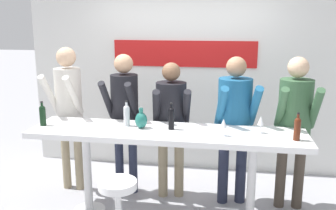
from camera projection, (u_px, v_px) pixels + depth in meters
back_wall at (185, 84)px, 5.33m from camera, size 4.48×0.12×2.45m
tasting_table at (166, 142)px, 3.93m from camera, size 2.88×0.67×1.01m
bar_stool at (118, 207)px, 3.38m from camera, size 0.36×0.36×0.74m
person_far_left at (68, 102)px, 4.58m from camera, size 0.40×0.55×1.81m
person_left at (124, 108)px, 4.51m from camera, size 0.41×0.54×1.74m
person_center_left at (171, 116)px, 4.41m from camera, size 0.49×0.58×1.66m
person_center at (235, 115)px, 4.24m from camera, size 0.53×0.62×1.74m
person_center_right at (295, 117)px, 4.12m from camera, size 0.44×0.55×1.75m
wine_bottle_0 at (171, 117)px, 3.91m from camera, size 0.06×0.06×0.29m
wine_bottle_1 at (43, 114)px, 4.06m from camera, size 0.07×0.07×0.27m
wine_bottle_2 at (297, 128)px, 3.56m from camera, size 0.06×0.06×0.27m
wine_bottle_3 at (127, 114)px, 4.04m from camera, size 0.07×0.07×0.28m
wine_glass_0 at (224, 124)px, 3.69m from camera, size 0.07×0.07×0.18m
wine_glass_1 at (261, 121)px, 3.79m from camera, size 0.07×0.07×0.18m
decorative_vase at (141, 120)px, 3.97m from camera, size 0.13×0.13×0.22m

